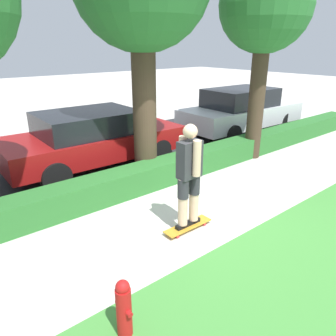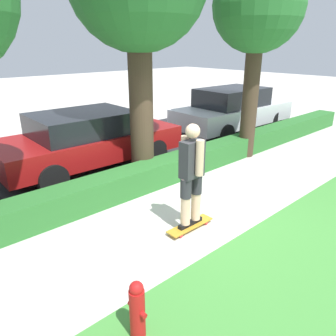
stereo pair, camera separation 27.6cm
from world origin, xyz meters
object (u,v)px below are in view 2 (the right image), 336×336
Objects in this scene: fire_hydrant at (137,310)px; tree_far at (258,10)px; parked_car_rear at (233,110)px; parked_car_middle at (87,139)px; skateboard at (190,225)px; skater_person at (192,174)px.

tree_far is at bearing 25.54° from fire_hydrant.
fire_hydrant is at bearing -154.46° from tree_far.
parked_car_middle is at bearing 179.63° from parked_car_rear.
fire_hydrant is at bearing -149.96° from skateboard.
parked_car_middle is (0.25, 3.89, 0.70)m from skateboard.
skateboard is 3.96m from parked_car_middle.
tree_far is 5.34m from parked_car_middle.
skater_person reaches higher than skateboard.
tree_far is at bearing -27.85° from parked_car_middle.
parked_car_middle is (0.25, 3.89, -0.27)m from skater_person.
skater_person is 2.47× the size of fire_hydrant.
skater_person is (0.00, 0.00, 0.97)m from skateboard.
skater_person reaches higher than parked_car_middle.
tree_far reaches higher than fire_hydrant.
parked_car_rear reaches higher than fire_hydrant.
fire_hydrant is (-2.03, -1.17, 0.30)m from skateboard.
tree_far is at bearing 23.17° from skateboard.
skateboard is 0.52× the size of skater_person.
parked_car_middle is 0.97× the size of parked_car_rear.
skateboard is 1.28× the size of fire_hydrant.
skater_person is at bearing 30.04° from fire_hydrant.
parked_car_rear reaches higher than parked_car_middle.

